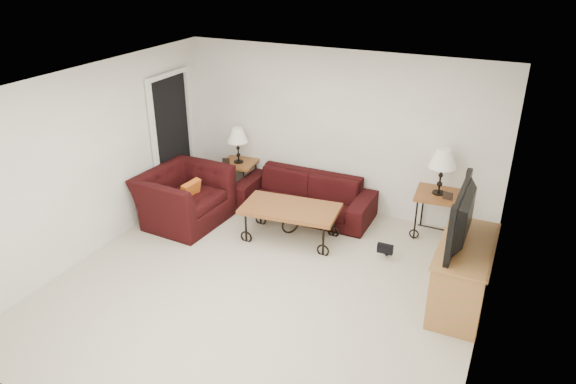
% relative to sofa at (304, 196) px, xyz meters
% --- Properties ---
extents(ground, '(5.00, 5.00, 0.00)m').
position_rel_sofa_xyz_m(ground, '(0.34, -2.02, -0.31)').
color(ground, beige).
rests_on(ground, ground).
extents(wall_back, '(5.00, 0.02, 2.50)m').
position_rel_sofa_xyz_m(wall_back, '(0.34, 0.48, 0.94)').
color(wall_back, white).
rests_on(wall_back, ground).
extents(wall_front, '(5.00, 0.02, 2.50)m').
position_rel_sofa_xyz_m(wall_front, '(0.34, -4.52, 0.94)').
color(wall_front, white).
rests_on(wall_front, ground).
extents(wall_left, '(0.02, 5.00, 2.50)m').
position_rel_sofa_xyz_m(wall_left, '(-2.16, -2.02, 0.94)').
color(wall_left, white).
rests_on(wall_left, ground).
extents(wall_right, '(0.02, 5.00, 2.50)m').
position_rel_sofa_xyz_m(wall_right, '(2.84, -2.02, 0.94)').
color(wall_right, white).
rests_on(wall_right, ground).
extents(ceiling, '(5.00, 5.00, 0.00)m').
position_rel_sofa_xyz_m(ceiling, '(0.34, -2.02, 2.19)').
color(ceiling, white).
rests_on(ceiling, wall_back).
extents(doorway, '(0.08, 0.94, 2.04)m').
position_rel_sofa_xyz_m(doorway, '(-2.13, -0.37, 0.71)').
color(doorway, black).
rests_on(doorway, ground).
extents(sofa, '(2.15, 0.84, 0.63)m').
position_rel_sofa_xyz_m(sofa, '(0.00, 0.00, 0.00)').
color(sofa, black).
rests_on(sofa, ground).
extents(side_table_left, '(0.61, 0.61, 0.59)m').
position_rel_sofa_xyz_m(side_table_left, '(-1.26, 0.18, -0.02)').
color(side_table_left, brown).
rests_on(side_table_left, ground).
extents(side_table_right, '(0.66, 0.66, 0.67)m').
position_rel_sofa_xyz_m(side_table_right, '(1.98, 0.18, 0.02)').
color(side_table_right, brown).
rests_on(side_table_right, ground).
extents(lamp_left, '(0.37, 0.37, 0.59)m').
position_rel_sofa_xyz_m(lamp_left, '(-1.26, 0.18, 0.57)').
color(lamp_left, black).
rests_on(lamp_left, side_table_left).
extents(lamp_right, '(0.41, 0.41, 0.67)m').
position_rel_sofa_xyz_m(lamp_right, '(1.98, 0.18, 0.69)').
color(lamp_right, black).
rests_on(lamp_right, side_table_right).
extents(photo_frame_left, '(0.12, 0.05, 0.10)m').
position_rel_sofa_xyz_m(photo_frame_left, '(-1.41, 0.03, 0.33)').
color(photo_frame_left, black).
rests_on(photo_frame_left, side_table_left).
extents(photo_frame_right, '(0.13, 0.04, 0.11)m').
position_rel_sofa_xyz_m(photo_frame_right, '(2.13, 0.03, 0.41)').
color(photo_frame_right, black).
rests_on(photo_frame_right, side_table_right).
extents(coffee_table, '(1.42, 0.87, 0.51)m').
position_rel_sofa_xyz_m(coffee_table, '(0.13, -0.80, -0.06)').
color(coffee_table, brown).
rests_on(coffee_table, ground).
extents(armchair, '(1.16, 1.31, 0.81)m').
position_rel_sofa_xyz_m(armchair, '(-1.53, -0.99, 0.09)').
color(armchair, black).
rests_on(armchair, ground).
extents(throw_pillow, '(0.12, 0.37, 0.36)m').
position_rel_sofa_xyz_m(throw_pillow, '(-1.38, -1.04, 0.21)').
color(throw_pillow, '#BC6A18').
rests_on(throw_pillow, armchair).
extents(tv_stand, '(0.55, 1.32, 0.79)m').
position_rel_sofa_xyz_m(tv_stand, '(2.57, -1.33, 0.08)').
color(tv_stand, '#A25F3C').
rests_on(tv_stand, ground).
extents(television, '(0.16, 1.18, 0.68)m').
position_rel_sofa_xyz_m(television, '(2.55, -1.33, 0.82)').
color(television, black).
rests_on(television, tv_stand).
extents(backpack, '(0.36, 0.29, 0.42)m').
position_rel_sofa_xyz_m(backpack, '(1.52, -0.67, -0.10)').
color(backpack, black).
rests_on(backpack, ground).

